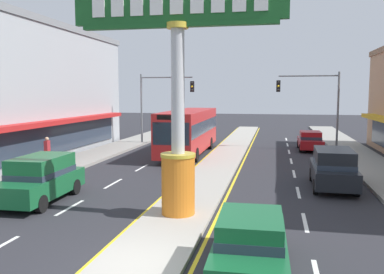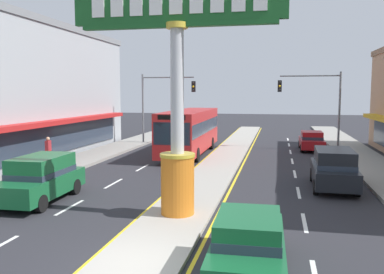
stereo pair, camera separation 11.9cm
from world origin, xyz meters
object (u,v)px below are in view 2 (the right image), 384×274
(district_sign, at_px, (177,100))
(sedan_near_left_lane, at_px, (312,141))
(bus_near_right_lane, at_px, (190,129))
(suv_mid_left_lane, at_px, (334,168))
(sedan_far_left_oncoming, at_px, (248,243))
(pedestrian_near_kerb, at_px, (48,150))
(suv_far_right_lane, at_px, (41,178))
(traffic_light_left_side, at_px, (162,96))
(traffic_light_right_side, at_px, (316,97))

(district_sign, distance_m, sedan_near_left_lane, 20.38)
(district_sign, relative_size, bus_near_right_lane, 0.72)
(district_sign, height_order, suv_mid_left_lane, district_sign)
(sedan_near_left_lane, bearing_deg, sedan_far_left_oncoming, -98.09)
(sedan_far_left_oncoming, height_order, pedestrian_near_kerb, pedestrian_near_kerb)
(suv_far_right_lane, height_order, pedestrian_near_kerb, pedestrian_near_kerb)
(pedestrian_near_kerb, bearing_deg, traffic_light_left_side, 74.94)
(bus_near_right_lane, distance_m, suv_mid_left_lane, 13.04)
(sedan_near_left_lane, xyz_separation_m, suv_mid_left_lane, (-0.00, -13.20, 0.20))
(traffic_light_right_side, distance_m, pedestrian_near_kerb, 20.36)
(traffic_light_left_side, height_order, sedan_near_left_lane, traffic_light_left_side)
(sedan_far_left_oncoming, xyz_separation_m, pedestrian_near_kerb, (-12.69, 11.63, 0.39))
(traffic_light_left_side, xyz_separation_m, traffic_light_right_side, (12.89, -0.71, 0.00))
(district_sign, xyz_separation_m, traffic_light_left_side, (-6.45, 20.09, -0.05))
(traffic_light_left_side, bearing_deg, district_sign, -72.21)
(bus_near_right_lane, height_order, pedestrian_near_kerb, bus_near_right_lane)
(suv_far_right_lane, relative_size, sedan_far_left_oncoming, 1.07)
(district_sign, bearing_deg, sedan_near_left_lane, 72.13)
(sedan_near_left_lane, xyz_separation_m, sedan_far_left_oncoming, (-3.30, -23.21, 0.00))
(traffic_light_left_side, xyz_separation_m, bus_near_right_lane, (3.59, -4.81, -2.38))
(suv_far_right_lane, distance_m, sedan_near_left_lane, 21.92)
(traffic_light_right_side, height_order, pedestrian_near_kerb, traffic_light_right_side)
(sedan_far_left_oncoming, relative_size, pedestrian_near_kerb, 2.46)
(bus_near_right_lane, bearing_deg, district_sign, -79.39)
(traffic_light_left_side, bearing_deg, traffic_light_right_side, -3.16)
(sedan_near_left_lane, height_order, sedan_far_left_oncoming, same)
(traffic_light_right_side, bearing_deg, sedan_near_left_lane, -136.25)
(district_sign, distance_m, suv_far_right_lane, 7.07)
(district_sign, xyz_separation_m, pedestrian_near_kerb, (-9.83, 7.53, -3.12))
(district_sign, height_order, suv_far_right_lane, district_sign)
(traffic_light_left_side, relative_size, traffic_light_right_side, 1.00)
(suv_far_right_lane, relative_size, pedestrian_near_kerb, 2.64)
(suv_far_right_lane, bearing_deg, district_sign, -9.07)
(district_sign, bearing_deg, sedan_far_left_oncoming, -55.09)
(suv_mid_left_lane, distance_m, pedestrian_near_kerb, 16.07)
(district_sign, relative_size, suv_mid_left_lane, 1.75)
(sedan_near_left_lane, distance_m, sedan_far_left_oncoming, 23.44)
(bus_near_right_lane, xyz_separation_m, pedestrian_near_kerb, (-6.97, -7.75, -0.69))
(traffic_light_right_side, relative_size, sedan_near_left_lane, 1.44)
(bus_near_right_lane, xyz_separation_m, suv_mid_left_lane, (9.02, -9.37, -0.88))
(traffic_light_left_side, xyz_separation_m, suv_far_right_lane, (0.28, -19.11, -3.26))
(district_sign, bearing_deg, suv_mid_left_lane, 43.80)
(sedan_near_left_lane, distance_m, pedestrian_near_kerb, 19.74)
(traffic_light_left_side, height_order, traffic_light_right_side, same)
(district_sign, xyz_separation_m, suv_far_right_lane, (-6.16, 0.98, -3.32))
(traffic_light_right_side, height_order, suv_mid_left_lane, traffic_light_right_side)
(suv_mid_left_lane, xyz_separation_m, pedestrian_near_kerb, (-15.99, 1.62, 0.20))
(suv_mid_left_lane, bearing_deg, suv_far_right_lane, -158.23)
(traffic_light_left_side, distance_m, pedestrian_near_kerb, 13.37)
(traffic_light_left_side, xyz_separation_m, suv_mid_left_lane, (12.61, -14.19, -3.26))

